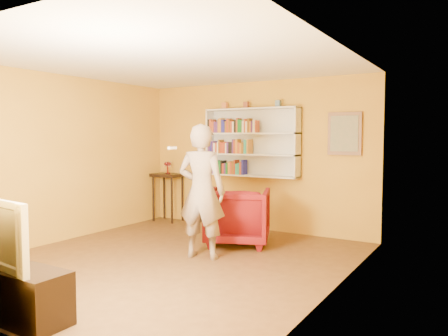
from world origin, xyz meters
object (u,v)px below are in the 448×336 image
(ruby_lustre, at_px, (168,165))
(television, at_px, (7,231))
(bookshelf, at_px, (253,143))
(console_table, at_px, (168,182))
(person, at_px, (202,191))
(armchair, at_px, (238,216))
(tv_cabinet, at_px, (9,291))

(ruby_lustre, distance_m, television, 4.82)
(bookshelf, xyz_separation_m, television, (-0.14, -4.66, -0.78))
(bookshelf, height_order, television, bookshelf)
(console_table, xyz_separation_m, ruby_lustre, (-0.00, 0.00, 0.34))
(bookshelf, height_order, ruby_lustre, bookshelf)
(television, bearing_deg, ruby_lustre, 117.35)
(person, xyz_separation_m, television, (-0.41, -2.62, -0.13))
(bookshelf, height_order, armchair, bookshelf)
(tv_cabinet, bearing_deg, television, 180.00)
(tv_cabinet, bearing_deg, console_table, 110.76)
(ruby_lustre, bearing_deg, bookshelf, 4.94)
(armchair, relative_size, person, 0.52)
(bookshelf, bearing_deg, console_table, -175.06)
(ruby_lustre, xyz_separation_m, television, (1.71, -4.50, -0.32))
(armchair, height_order, tv_cabinet, armchair)
(television, bearing_deg, armchair, 89.29)
(tv_cabinet, height_order, television, television)
(tv_cabinet, xyz_separation_m, television, (-0.00, 0.00, 0.57))
(person, height_order, television, person)
(armchair, relative_size, tv_cabinet, 0.71)
(tv_cabinet, bearing_deg, bookshelf, 88.25)
(ruby_lustre, height_order, television, ruby_lustre)
(ruby_lustre, distance_m, person, 2.84)
(console_table, distance_m, tv_cabinet, 4.84)
(bookshelf, height_order, console_table, bookshelf)
(television, bearing_deg, person, 87.71)
(person, bearing_deg, tv_cabinet, 68.47)
(ruby_lustre, distance_m, armchair, 2.46)
(bookshelf, xyz_separation_m, armchair, (0.31, -1.10, -1.15))
(armchair, distance_m, television, 3.61)
(ruby_lustre, bearing_deg, console_table, -45.00)
(television, bearing_deg, tv_cabinet, 6.59)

